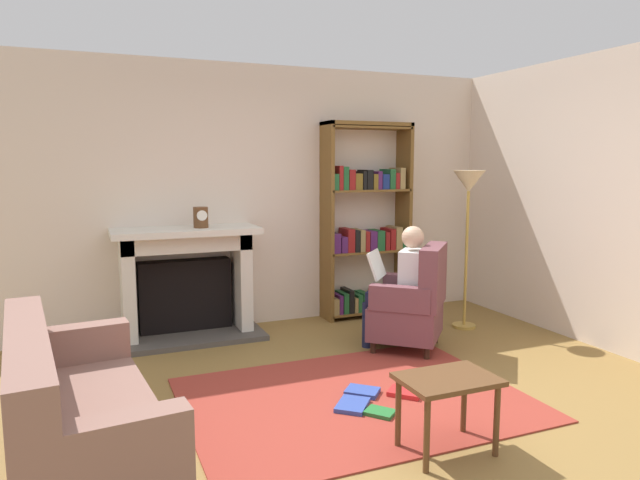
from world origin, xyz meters
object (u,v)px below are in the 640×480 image
(seated_reader, at_px, (401,282))
(sofa_floral, at_px, (76,422))
(fireplace, at_px, (186,279))
(armchair_reading, at_px, (413,304))
(bookshelf, at_px, (366,227))
(side_table, at_px, (448,389))
(mantel_clock, at_px, (201,217))
(floor_lamp, at_px, (468,195))

(seated_reader, relative_size, sofa_floral, 0.65)
(fireplace, relative_size, armchair_reading, 1.46)
(bookshelf, bearing_deg, side_table, -108.13)
(mantel_clock, height_order, armchair_reading, mantel_clock)
(bookshelf, xyz_separation_m, sofa_floral, (-2.96, -2.38, -0.68))
(mantel_clock, distance_m, armchair_reading, 2.16)
(seated_reader, bearing_deg, bookshelf, -149.12)
(mantel_clock, relative_size, bookshelf, 0.09)
(seated_reader, relative_size, side_table, 2.04)
(bookshelf, bearing_deg, floor_lamp, -47.98)
(seated_reader, distance_m, floor_lamp, 1.26)
(seated_reader, bearing_deg, armchair_reading, 90.00)
(armchair_reading, distance_m, seated_reader, 0.23)
(mantel_clock, height_order, seated_reader, mantel_clock)
(armchair_reading, height_order, side_table, armchair_reading)
(bookshelf, height_order, armchair_reading, bookshelf)
(bookshelf, relative_size, armchair_reading, 2.20)
(armchair_reading, bearing_deg, seated_reader, -90.00)
(side_table, bearing_deg, mantel_clock, 107.79)
(mantel_clock, bearing_deg, sofa_floral, -116.45)
(mantel_clock, xyz_separation_m, seated_reader, (1.62, -1.00, -0.56))
(bookshelf, xyz_separation_m, armchair_reading, (-0.14, -1.22, -0.57))
(sofa_floral, bearing_deg, seated_reader, -71.33)
(armchair_reading, bearing_deg, side_table, 16.31)
(mantel_clock, bearing_deg, side_table, -72.21)
(fireplace, distance_m, mantel_clock, 0.63)
(fireplace, distance_m, sofa_floral, 2.56)
(mantel_clock, height_order, floor_lamp, floor_lamp)
(bookshelf, bearing_deg, mantel_clock, -175.78)
(bookshelf, xyz_separation_m, seated_reader, (-0.22, -1.14, -0.38))
(bookshelf, bearing_deg, armchair_reading, -96.42)
(bookshelf, distance_m, armchair_reading, 1.35)
(fireplace, relative_size, floor_lamp, 0.87)
(fireplace, xyz_separation_m, side_table, (1.03, -2.87, -0.19))
(floor_lamp, bearing_deg, armchair_reading, -155.35)
(bookshelf, height_order, side_table, bookshelf)
(fireplace, distance_m, floor_lamp, 2.94)
(armchair_reading, xyz_separation_m, sofa_floral, (-2.82, -1.17, -0.10))
(mantel_clock, bearing_deg, floor_lamp, -14.78)
(side_table, relative_size, floor_lamp, 0.34)
(bookshelf, distance_m, seated_reader, 1.22)
(seated_reader, xyz_separation_m, side_table, (-0.73, -1.77, -0.23))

